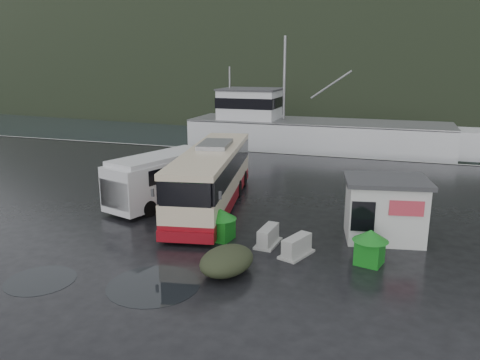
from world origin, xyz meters
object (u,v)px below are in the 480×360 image
(coach_bus, at_px, (213,206))
(jersey_barrier_a, at_px, (268,244))
(fishing_trawler, at_px, (317,143))
(ticket_kiosk, at_px, (382,239))
(jersey_barrier_b, at_px, (296,255))
(waste_bin_right, at_px, (369,264))
(white_van, at_px, (163,204))
(waste_bin_left, at_px, (221,239))
(dome_tent, at_px, (227,273))

(coach_bus, distance_m, jersey_barrier_a, 6.22)
(coach_bus, height_order, jersey_barrier_a, coach_bus)
(coach_bus, bearing_deg, jersey_barrier_a, -56.13)
(jersey_barrier_a, height_order, fishing_trawler, fishing_trawler)
(ticket_kiosk, distance_m, jersey_barrier_b, 4.48)
(ticket_kiosk, bearing_deg, fishing_trawler, 95.45)
(coach_bus, bearing_deg, waste_bin_right, -41.12)
(white_van, distance_m, jersey_barrier_b, 9.72)
(coach_bus, distance_m, jersey_barrier_b, 7.76)
(waste_bin_left, xyz_separation_m, fishing_trawler, (-0.19, 26.57, 0.00))
(fishing_trawler, bearing_deg, waste_bin_right, -76.39)
(coach_bus, distance_m, waste_bin_right, 10.01)
(jersey_barrier_b, bearing_deg, waste_bin_left, 169.41)
(coach_bus, relative_size, jersey_barrier_a, 7.45)
(waste_bin_left, xyz_separation_m, jersey_barrier_a, (2.15, 0.09, 0.00))
(white_van, height_order, ticket_kiosk, white_van)
(coach_bus, relative_size, waste_bin_right, 8.56)
(jersey_barrier_a, bearing_deg, waste_bin_right, -8.57)
(coach_bus, relative_size, dome_tent, 4.80)
(white_van, bearing_deg, ticket_kiosk, 9.75)
(waste_bin_left, xyz_separation_m, dome_tent, (1.42, -3.10, 0.00))
(waste_bin_right, relative_size, ticket_kiosk, 0.39)
(coach_bus, xyz_separation_m, waste_bin_right, (8.62, -5.08, 0.00))
(waste_bin_right, height_order, jersey_barrier_a, waste_bin_right)
(coach_bus, xyz_separation_m, dome_tent, (3.63, -7.62, 0.00))
(coach_bus, relative_size, jersey_barrier_b, 7.35)
(waste_bin_right, xyz_separation_m, dome_tent, (-4.99, -2.54, 0.00))
(coach_bus, xyz_separation_m, waste_bin_left, (2.21, -4.52, 0.00))
(jersey_barrier_a, height_order, jersey_barrier_b, jersey_barrier_b)
(white_van, height_order, fishing_trawler, fishing_trawler)
(coach_bus, relative_size, fishing_trawler, 0.41)
(jersey_barrier_a, bearing_deg, waste_bin_left, -177.62)
(coach_bus, height_order, waste_bin_right, coach_bus)
(jersey_barrier_b, distance_m, fishing_trawler, 27.49)
(white_van, xyz_separation_m, dome_tent, (6.39, -7.10, 0.00))
(white_van, relative_size, fishing_trawler, 0.23)
(waste_bin_left, bearing_deg, jersey_barrier_b, -10.59)
(waste_bin_right, distance_m, jersey_barrier_a, 4.31)
(dome_tent, bearing_deg, waste_bin_left, 114.67)
(waste_bin_left, relative_size, jersey_barrier_b, 0.87)
(dome_tent, relative_size, ticket_kiosk, 0.70)
(waste_bin_right, bearing_deg, waste_bin_left, 175.07)
(ticket_kiosk, bearing_deg, coach_bus, 156.02)
(fishing_trawler, bearing_deg, ticket_kiosk, -73.90)
(waste_bin_left, height_order, ticket_kiosk, ticket_kiosk)
(white_van, height_order, jersey_barrier_a, white_van)
(waste_bin_left, xyz_separation_m, waste_bin_right, (6.42, -0.55, 0.00))
(coach_bus, bearing_deg, fishing_trawler, 74.14)
(white_van, height_order, waste_bin_right, white_van)
(white_van, bearing_deg, jersey_barrier_b, -11.21)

